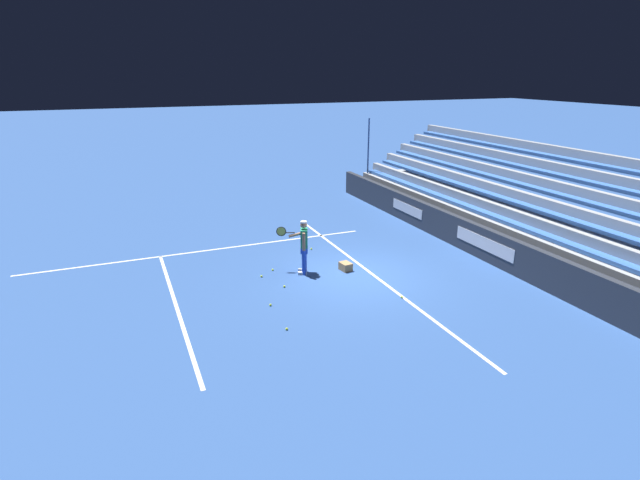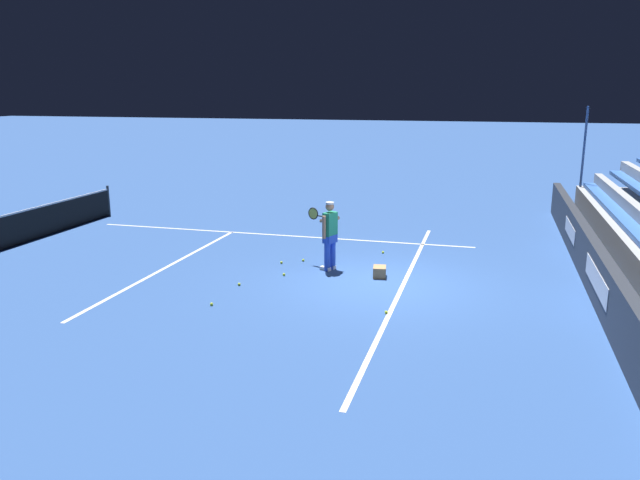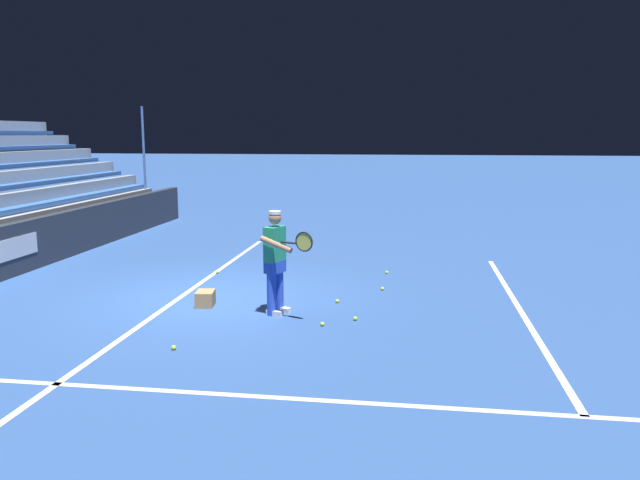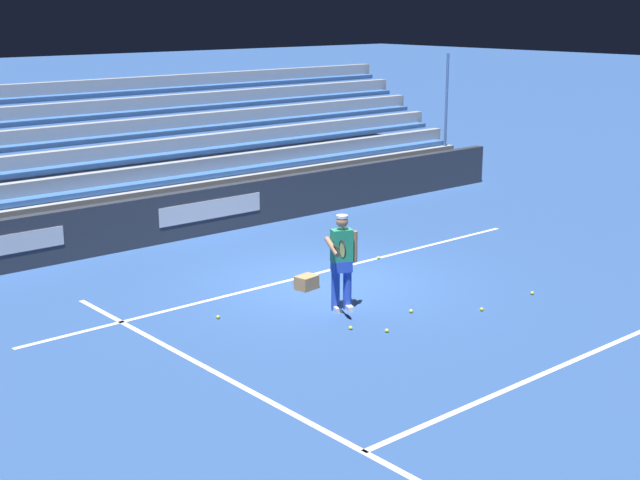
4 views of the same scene
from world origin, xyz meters
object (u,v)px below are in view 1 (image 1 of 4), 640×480
object	(u,v)px
tennis_ball_near_player	(287,329)
tennis_ball_by_box	(311,249)
tennis_ball_far_left	(402,297)
tennis_ball_midcourt	(270,305)
tennis_ball_stray_back	(273,270)
tennis_ball_on_baseline	(261,276)
tennis_player	(303,246)
ball_box_cardboard	(346,266)
tennis_ball_toward_net	(284,286)

from	to	relation	value
tennis_ball_near_player	tennis_ball_by_box	bearing A→B (deg)	-27.65
tennis_ball_near_player	tennis_ball_far_left	xyz separation A→B (m)	(0.49, -3.59, 0.00)
tennis_ball_midcourt	tennis_ball_stray_back	xyz separation A→B (m)	(2.39, -0.82, 0.00)
tennis_ball_near_player	tennis_ball_on_baseline	bearing A→B (deg)	-5.98
tennis_player	tennis_ball_midcourt	world-z (taller)	tennis_player
ball_box_cardboard	tennis_ball_on_baseline	size ratio (longest dim) A/B	6.06
tennis_player	tennis_ball_toward_net	size ratio (longest dim) A/B	25.98
ball_box_cardboard	tennis_ball_toward_net	size ratio (longest dim) A/B	6.06
tennis_ball_on_baseline	tennis_ball_stray_back	distance (m)	0.60
tennis_ball_far_left	ball_box_cardboard	bearing A→B (deg)	13.14
tennis_ball_midcourt	tennis_ball_on_baseline	bearing A→B (deg)	-9.45
tennis_ball_toward_net	tennis_ball_midcourt	bearing A→B (deg)	143.76
tennis_ball_by_box	ball_box_cardboard	bearing A→B (deg)	-172.40
tennis_ball_toward_net	tennis_ball_stray_back	bearing A→B (deg)	-2.96
tennis_player	tennis_ball_midcourt	size ratio (longest dim) A/B	25.98
tennis_ball_on_baseline	tennis_ball_far_left	xyz separation A→B (m)	(-2.96, -3.23, 0.00)
tennis_ball_far_left	tennis_ball_stray_back	world-z (taller)	same
tennis_ball_near_player	tennis_ball_stray_back	world-z (taller)	same
tennis_ball_midcourt	tennis_ball_toward_net	world-z (taller)	same
tennis_ball_by_box	tennis_ball_far_left	size ratio (longest dim) A/B	1.00
ball_box_cardboard	tennis_ball_stray_back	size ratio (longest dim) A/B	6.06
ball_box_cardboard	tennis_ball_stray_back	world-z (taller)	ball_box_cardboard
tennis_ball_far_left	tennis_ball_near_player	bearing A→B (deg)	97.71
tennis_ball_near_player	tennis_ball_toward_net	distance (m)	2.56
tennis_ball_on_baseline	tennis_ball_stray_back	bearing A→B (deg)	-52.41
ball_box_cardboard	tennis_ball_on_baseline	distance (m)	2.70
tennis_ball_near_player	tennis_ball_by_box	world-z (taller)	same
tennis_player	tennis_ball_stray_back	xyz separation A→B (m)	(0.56, 0.85, -0.86)
tennis_ball_toward_net	ball_box_cardboard	bearing A→B (deg)	-77.10
tennis_ball_midcourt	tennis_ball_by_box	distance (m)	4.62
ball_box_cardboard	tennis_ball_by_box	size ratio (longest dim) A/B	6.06
tennis_ball_by_box	tennis_ball_near_player	bearing A→B (deg)	152.35
tennis_ball_midcourt	tennis_ball_on_baseline	size ratio (longest dim) A/B	1.00
tennis_player	tennis_ball_by_box	world-z (taller)	tennis_player
tennis_player	tennis_ball_on_baseline	size ratio (longest dim) A/B	25.98
tennis_ball_by_box	tennis_ball_on_baseline	distance (m)	2.93
tennis_player	tennis_ball_midcourt	bearing A→B (deg)	137.78
ball_box_cardboard	tennis_ball_by_box	world-z (taller)	ball_box_cardboard
ball_box_cardboard	tennis_ball_toward_net	xyz separation A→B (m)	(-0.51, 2.24, -0.10)
tennis_ball_by_box	tennis_ball_far_left	bearing A→B (deg)	-169.46
tennis_ball_midcourt	tennis_ball_stray_back	bearing A→B (deg)	-18.85
tennis_ball_toward_net	tennis_ball_by_box	bearing A→B (deg)	-35.39
tennis_ball_by_box	tennis_ball_toward_net	xyz separation A→B (m)	(-2.74, 1.95, 0.00)
tennis_ball_on_baseline	ball_box_cardboard	bearing A→B (deg)	-100.46
tennis_ball_near_player	tennis_ball_by_box	distance (m)	5.85
tennis_ball_midcourt	tennis_ball_on_baseline	xyz separation A→B (m)	(2.02, -0.34, 0.00)
tennis_ball_on_baseline	tennis_ball_far_left	size ratio (longest dim) A/B	1.00
tennis_ball_stray_back	tennis_ball_near_player	bearing A→B (deg)	167.58
tennis_ball_near_player	tennis_ball_far_left	distance (m)	3.62
tennis_ball_near_player	tennis_ball_toward_net	size ratio (longest dim) A/B	1.00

